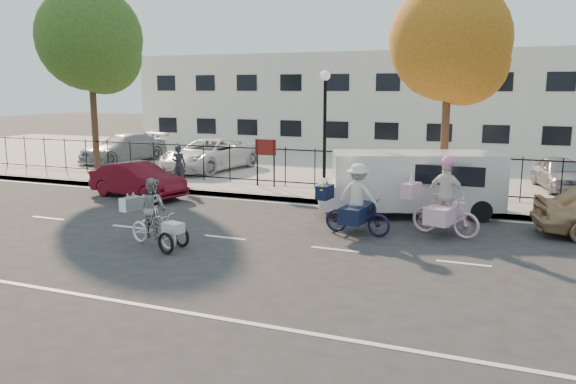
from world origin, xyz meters
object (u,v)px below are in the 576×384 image
at_px(pedestrian, 179,165).
at_px(white_van, 412,181).
at_px(lamppost, 325,109).
at_px(red_sedan, 138,180).
at_px(bull_bike, 357,206).
at_px(unicorn_bike, 444,206).
at_px(lot_car_b, 210,154).
at_px(lot_car_d, 560,173).
at_px(zebra_trike, 154,220).
at_px(lot_car_a, 124,148).

bearing_deg(pedestrian, white_van, 157.68).
height_order(lamppost, white_van, lamppost).
bearing_deg(red_sedan, bull_bike, -93.12).
relative_size(white_van, red_sedan, 1.56).
distance_m(unicorn_bike, white_van, 2.49).
bearing_deg(bull_bike, lot_car_b, 54.14).
height_order(lamppost, lot_car_d, lamppost).
height_order(zebra_trike, lot_car_d, zebra_trike).
height_order(white_van, lot_car_d, white_van).
bearing_deg(lot_car_d, bull_bike, -134.95).
bearing_deg(lot_car_b, zebra_trike, -59.78).
xyz_separation_m(unicorn_bike, white_van, (-1.21, 2.16, 0.28)).
height_order(bull_bike, red_sedan, bull_bike).
height_order(lamppost, pedestrian, lamppost).
relative_size(lamppost, bull_bike, 2.08).
bearing_deg(bull_bike, unicorn_bike, -66.32).
bearing_deg(unicorn_bike, zebra_trike, 135.81).
relative_size(red_sedan, lot_car_b, 0.72).
bearing_deg(red_sedan, white_van, -74.92).
bearing_deg(white_van, lot_car_d, 31.61).
bearing_deg(lot_car_b, unicorn_bike, -26.19).
xyz_separation_m(zebra_trike, pedestrian, (-3.87, 7.20, 0.26)).
xyz_separation_m(pedestrian, lot_car_d, (13.71, 4.36, -0.16)).
bearing_deg(bull_bike, red_sedan, 81.94).
xyz_separation_m(bull_bike, lot_car_d, (5.49, 8.58, -0.00)).
relative_size(zebra_trike, pedestrian, 1.29).
relative_size(lamppost, red_sedan, 1.14).
bearing_deg(lot_car_a, red_sedan, -35.62).
bearing_deg(zebra_trike, bull_bike, -40.39).
height_order(white_van, red_sedan, white_van).
height_order(unicorn_bike, lot_car_d, unicorn_bike).
relative_size(lot_car_a, lot_car_b, 0.92).
height_order(lamppost, lot_car_b, lamppost).
bearing_deg(lot_car_b, bull_bike, -34.65).
xyz_separation_m(zebra_trike, lot_car_d, (9.84, 11.56, 0.10)).
xyz_separation_m(red_sedan, lot_car_b, (-0.44, 5.96, 0.25)).
distance_m(bull_bike, lot_car_b, 12.17).
xyz_separation_m(zebra_trike, white_van, (5.34, 5.83, 0.41)).
bearing_deg(white_van, lot_car_b, 132.16).
bearing_deg(unicorn_bike, lamppost, 63.52).
xyz_separation_m(zebra_trike, unicorn_bike, (6.54, 3.67, 0.13)).
bearing_deg(lamppost, white_van, -32.75).
distance_m(white_van, lot_car_d, 7.29).
height_order(red_sedan, lot_car_a, lot_car_a).
xyz_separation_m(zebra_trike, red_sedan, (-4.28, 5.13, -0.04)).
bearing_deg(lot_car_a, lot_car_b, 2.13).
bearing_deg(unicorn_bike, white_van, 45.73).
bearing_deg(lot_car_a, zebra_trike, -35.99).
distance_m(bull_bike, red_sedan, 8.89).
bearing_deg(red_sedan, lot_car_a, 51.63).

